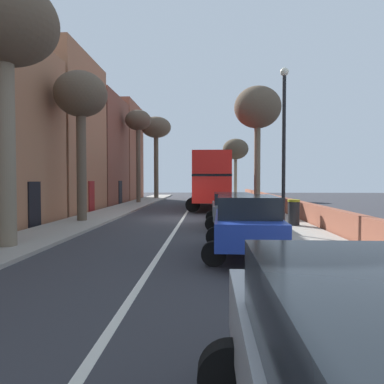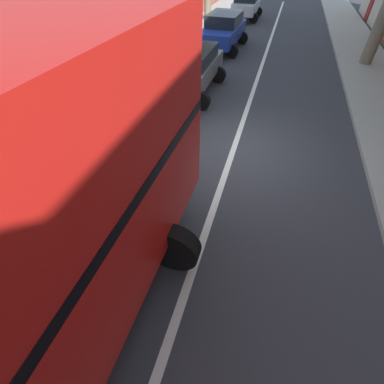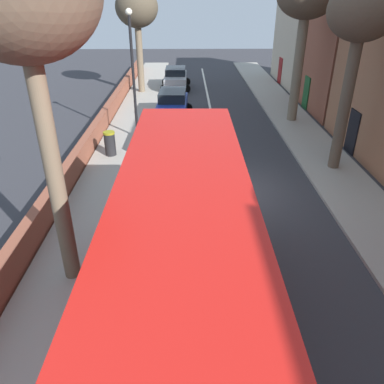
{
  "view_description": "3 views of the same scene",
  "coord_description": "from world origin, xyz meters",
  "px_view_note": "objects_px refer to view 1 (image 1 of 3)",
  "views": [
    {
      "loc": [
        1.4,
        -19.9,
        2.17
      ],
      "look_at": [
        0.26,
        6.01,
        1.3
      ],
      "focal_mm": 33.52,
      "sensor_mm": 36.0,
      "label": 1
    },
    {
      "loc": [
        -0.77,
        6.85,
        4.59
      ],
      "look_at": [
        0.13,
        3.91,
        1.68
      ],
      "focal_mm": 25.09,
      "sensor_mm": 36.0,
      "label": 2
    },
    {
      "loc": [
        1.62,
        13.4,
        7.13
      ],
      "look_at": [
        1.48,
        3.52,
        1.82
      ],
      "focal_mm": 35.11,
      "sensor_mm": 36.0,
      "label": 3
    }
  ],
  "objects_px": {
    "double_decker_bus": "(212,178)",
    "parked_car_grey_right_2": "(232,208)",
    "street_tree_left_6": "(156,130)",
    "parked_car_green_right_3": "(218,192)",
    "litter_bin_right": "(294,212)",
    "lamppost_right": "(284,137)",
    "street_tree_right_5": "(236,150)",
    "street_tree_left_2": "(81,100)",
    "street_tree_left_0": "(4,30)",
    "street_tree_right_3": "(258,109)",
    "street_tree_left_4": "(138,124)",
    "parked_car_blue_right_0": "(246,222)"
  },
  "relations": [
    {
      "from": "double_decker_bus",
      "to": "parked_car_grey_right_2",
      "type": "distance_m",
      "value": 11.6
    },
    {
      "from": "street_tree_left_6",
      "to": "parked_car_green_right_3",
      "type": "bearing_deg",
      "value": -26.56
    },
    {
      "from": "street_tree_left_6",
      "to": "litter_bin_right",
      "type": "bearing_deg",
      "value": -68.23
    },
    {
      "from": "street_tree_left_6",
      "to": "lamppost_right",
      "type": "relative_size",
      "value": 1.47
    },
    {
      "from": "street_tree_right_5",
      "to": "street_tree_left_6",
      "type": "height_order",
      "value": "street_tree_left_6"
    },
    {
      "from": "street_tree_left_2",
      "to": "street_tree_left_6",
      "type": "height_order",
      "value": "street_tree_left_6"
    },
    {
      "from": "parked_car_green_right_3",
      "to": "street_tree_right_5",
      "type": "bearing_deg",
      "value": 63.37
    },
    {
      "from": "street_tree_left_0",
      "to": "street_tree_right_3",
      "type": "bearing_deg",
      "value": 55.74
    },
    {
      "from": "street_tree_left_2",
      "to": "double_decker_bus",
      "type": "bearing_deg",
      "value": 56.08
    },
    {
      "from": "street_tree_right_3",
      "to": "street_tree_left_6",
      "type": "height_order",
      "value": "street_tree_left_6"
    },
    {
      "from": "parked_car_green_right_3",
      "to": "street_tree_left_4",
      "type": "distance_m",
      "value": 10.87
    },
    {
      "from": "street_tree_right_3",
      "to": "street_tree_right_5",
      "type": "height_order",
      "value": "street_tree_right_3"
    },
    {
      "from": "parked_car_blue_right_0",
      "to": "litter_bin_right",
      "type": "height_order",
      "value": "parked_car_blue_right_0"
    },
    {
      "from": "street_tree_right_5",
      "to": "street_tree_left_6",
      "type": "distance_m",
      "value": 9.44
    },
    {
      "from": "parked_car_green_right_3",
      "to": "street_tree_left_2",
      "type": "distance_m",
      "value": 21.64
    },
    {
      "from": "street_tree_left_6",
      "to": "litter_bin_right",
      "type": "relative_size",
      "value": 7.98
    },
    {
      "from": "double_decker_bus",
      "to": "parked_car_grey_right_2",
      "type": "height_order",
      "value": "double_decker_bus"
    },
    {
      "from": "parked_car_blue_right_0",
      "to": "parked_car_grey_right_2",
      "type": "relative_size",
      "value": 1.02
    },
    {
      "from": "street_tree_right_3",
      "to": "lamppost_right",
      "type": "bearing_deg",
      "value": -92.73
    },
    {
      "from": "lamppost_right",
      "to": "street_tree_left_6",
      "type": "bearing_deg",
      "value": 108.01
    },
    {
      "from": "street_tree_left_2",
      "to": "lamppost_right",
      "type": "height_order",
      "value": "street_tree_left_2"
    },
    {
      "from": "double_decker_bus",
      "to": "street_tree_left_2",
      "type": "height_order",
      "value": "street_tree_left_2"
    },
    {
      "from": "street_tree_right_3",
      "to": "double_decker_bus",
      "type": "bearing_deg",
      "value": 138.45
    },
    {
      "from": "street_tree_right_5",
      "to": "lamppost_right",
      "type": "distance_m",
      "value": 27.91
    },
    {
      "from": "double_decker_bus",
      "to": "street_tree_left_2",
      "type": "bearing_deg",
      "value": -123.92
    },
    {
      "from": "parked_car_grey_right_2",
      "to": "street_tree_left_4",
      "type": "xyz_separation_m",
      "value": [
        -7.53,
        16.63,
        6.41
      ]
    },
    {
      "from": "street_tree_left_4",
      "to": "street_tree_left_6",
      "type": "distance_m",
      "value": 8.04
    },
    {
      "from": "street_tree_left_4",
      "to": "litter_bin_right",
      "type": "relative_size",
      "value": 7.31
    },
    {
      "from": "parked_car_green_right_3",
      "to": "street_tree_right_3",
      "type": "relative_size",
      "value": 0.51
    },
    {
      "from": "double_decker_bus",
      "to": "street_tree_left_4",
      "type": "xyz_separation_m",
      "value": [
        -6.73,
        5.15,
        4.97
      ]
    },
    {
      "from": "parked_car_grey_right_2",
      "to": "street_tree_right_3",
      "type": "xyz_separation_m",
      "value": [
        2.33,
        8.7,
        6.14
      ]
    },
    {
      "from": "double_decker_bus",
      "to": "street_tree_left_2",
      "type": "relative_size",
      "value": 1.46
    },
    {
      "from": "parked_car_blue_right_0",
      "to": "street_tree_left_2",
      "type": "relative_size",
      "value": 0.59
    },
    {
      "from": "parked_car_green_right_3",
      "to": "parked_car_blue_right_0",
      "type": "bearing_deg",
      "value": -90.01
    },
    {
      "from": "parked_car_green_right_3",
      "to": "street_tree_right_5",
      "type": "xyz_separation_m",
      "value": [
        2.11,
        4.21,
        4.77
      ]
    },
    {
      "from": "street_tree_left_0",
      "to": "litter_bin_right",
      "type": "distance_m",
      "value": 13.05
    },
    {
      "from": "street_tree_left_0",
      "to": "street_tree_right_5",
      "type": "height_order",
      "value": "street_tree_left_0"
    },
    {
      "from": "parked_car_green_right_3",
      "to": "street_tree_left_6",
      "type": "xyz_separation_m",
      "value": [
        -7.03,
        3.51,
        7.03
      ]
    },
    {
      "from": "street_tree_left_0",
      "to": "street_tree_left_6",
      "type": "bearing_deg",
      "value": 89.39
    },
    {
      "from": "street_tree_left_2",
      "to": "street_tree_left_6",
      "type": "bearing_deg",
      "value": 88.84
    },
    {
      "from": "street_tree_left_0",
      "to": "lamppost_right",
      "type": "relative_size",
      "value": 1.3
    },
    {
      "from": "street_tree_right_5",
      "to": "litter_bin_right",
      "type": "relative_size",
      "value": 5.87
    },
    {
      "from": "parked_car_grey_right_2",
      "to": "street_tree_left_2",
      "type": "relative_size",
      "value": 0.58
    },
    {
      "from": "double_decker_bus",
      "to": "street_tree_left_0",
      "type": "xyz_separation_m",
      "value": [
        -6.55,
        -17.0,
        4.41
      ]
    },
    {
      "from": "street_tree_left_0",
      "to": "litter_bin_right",
      "type": "relative_size",
      "value": 7.04
    },
    {
      "from": "parked_car_grey_right_2",
      "to": "street_tree_left_0",
      "type": "bearing_deg",
      "value": -143.1
    },
    {
      "from": "parked_car_grey_right_2",
      "to": "street_tree_left_2",
      "type": "height_order",
      "value": "street_tree_left_2"
    },
    {
      "from": "street_tree_left_4",
      "to": "double_decker_bus",
      "type": "bearing_deg",
      "value": -37.38
    },
    {
      "from": "street_tree_left_2",
      "to": "street_tree_right_5",
      "type": "relative_size",
      "value": 1.1
    },
    {
      "from": "double_decker_bus",
      "to": "street_tree_right_5",
      "type": "xyz_separation_m",
      "value": [
        2.91,
        13.84,
        3.31
      ]
    }
  ]
}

